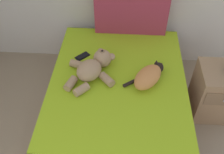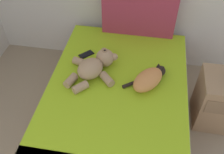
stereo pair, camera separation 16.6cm
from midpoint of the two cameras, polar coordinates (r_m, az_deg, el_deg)
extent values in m
cube|color=#9E7A56|center=(2.57, -0.79, -8.22)|extent=(1.31, 1.93, 0.30)
cube|color=white|center=(2.38, -0.85, -4.77)|extent=(1.27, 1.88, 0.18)
cube|color=#9EC61E|center=(2.34, -0.77, -2.09)|extent=(1.26, 1.74, 0.02)
cube|color=#A5334C|center=(2.81, 2.57, 14.19)|extent=(0.78, 0.10, 0.50)
ellipsoid|color=#D18447|center=(2.31, 5.94, -0.09)|extent=(0.35, 0.39, 0.15)
sphere|color=black|center=(2.45, 8.36, 2.02)|extent=(0.10, 0.10, 0.10)
cone|color=black|center=(2.42, 7.95, 3.29)|extent=(0.04, 0.04, 0.04)
cone|color=black|center=(2.40, 9.05, 2.74)|extent=(0.04, 0.04, 0.04)
cylinder|color=black|center=(2.33, 2.18, -1.32)|extent=(0.15, 0.12, 0.03)
ellipsoid|color=black|center=(2.39, 7.84, -0.11)|extent=(0.10, 0.11, 0.04)
ellipsoid|color=tan|center=(2.36, -7.12, 1.42)|extent=(0.31, 0.33, 0.17)
sphere|color=tan|center=(2.47, -4.08, 4.10)|extent=(0.17, 0.17, 0.17)
sphere|color=#8E6B49|center=(2.43, -4.15, 5.15)|extent=(0.07, 0.07, 0.07)
sphere|color=black|center=(2.41, -4.19, 5.68)|extent=(0.02, 0.02, 0.02)
sphere|color=tan|center=(2.53, -4.40, 5.57)|extent=(0.07, 0.07, 0.07)
sphere|color=tan|center=(2.47, -2.01, 4.44)|extent=(0.07, 0.07, 0.07)
cylinder|color=tan|center=(2.50, -9.45, 2.69)|extent=(0.17, 0.11, 0.07)
cylinder|color=tan|center=(2.34, -11.20, -1.51)|extent=(0.12, 0.16, 0.07)
cylinder|color=tan|center=(2.33, -3.18, -0.63)|extent=(0.16, 0.16, 0.07)
cylinder|color=tan|center=(2.27, -8.92, -2.87)|extent=(0.15, 0.15, 0.07)
cube|color=black|center=(2.64, -8.41, 4.53)|extent=(0.16, 0.16, 0.01)
cube|color=black|center=(2.63, -8.42, 4.61)|extent=(0.13, 0.13, 0.00)
cube|color=#9E7A56|center=(2.74, 20.41, -3.19)|extent=(0.40, 0.40, 0.57)
cube|color=#866849|center=(2.52, 21.97, -4.80)|extent=(0.34, 0.01, 0.16)
sphere|color=#B2B2B7|center=(2.51, 22.04, -5.08)|extent=(0.02, 0.02, 0.02)
camera|label=1|loc=(0.08, -92.06, -2.11)|focal=41.07mm
camera|label=2|loc=(0.08, 87.94, 2.11)|focal=41.07mm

